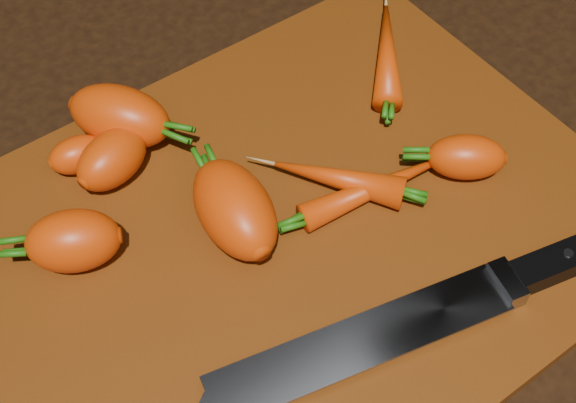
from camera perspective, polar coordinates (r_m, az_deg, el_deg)
ground at (r=0.64m, az=0.53°, el=-2.45°), size 2.00×2.00×0.01m
cutting_board at (r=0.63m, az=0.53°, el=-1.89°), size 0.50×0.40×0.01m
carrot_0 at (r=0.66m, az=-12.42°, el=2.99°), size 0.08×0.06×0.04m
carrot_1 at (r=0.61m, az=-15.02°, el=-2.72°), size 0.08×0.07×0.05m
carrot_2 at (r=0.68m, az=-11.87°, el=5.97°), size 0.09×0.10×0.05m
carrot_3 at (r=0.60m, az=-3.82°, el=-0.54°), size 0.07×0.10×0.06m
carrot_4 at (r=0.67m, az=-14.74°, el=3.23°), size 0.05×0.04×0.03m
carrot_5 at (r=0.66m, az=12.57°, el=3.10°), size 0.07×0.07×0.04m
carrot_6 at (r=0.74m, az=7.04°, el=10.46°), size 0.10×0.11×0.03m
carrot_7 at (r=0.64m, az=6.35°, el=1.04°), size 0.14×0.04×0.02m
carrot_8 at (r=0.64m, az=3.60°, el=1.64°), size 0.09×0.10×0.03m
knife at (r=0.57m, az=7.22°, el=-9.11°), size 0.36×0.11×0.02m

